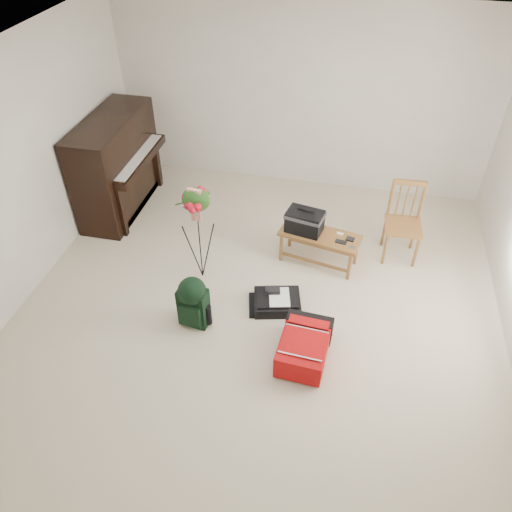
% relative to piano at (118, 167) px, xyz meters
% --- Properties ---
extents(floor, '(5.00, 5.50, 0.01)m').
position_rel_piano_xyz_m(floor, '(2.19, -1.60, -0.60)').
color(floor, '#B8AA94').
rests_on(floor, ground).
extents(ceiling, '(5.00, 5.50, 0.01)m').
position_rel_piano_xyz_m(ceiling, '(2.19, -1.60, 1.90)').
color(ceiling, white).
rests_on(ceiling, wall_back).
extents(wall_back, '(5.00, 0.04, 2.50)m').
position_rel_piano_xyz_m(wall_back, '(2.19, 1.15, 0.65)').
color(wall_back, silver).
rests_on(wall_back, floor).
extents(wall_left, '(0.04, 5.50, 2.50)m').
position_rel_piano_xyz_m(wall_left, '(-0.31, -1.60, 0.65)').
color(wall_left, silver).
rests_on(wall_left, floor).
extents(piano, '(0.71, 1.50, 1.25)m').
position_rel_piano_xyz_m(piano, '(0.00, 0.00, 0.00)').
color(piano, black).
rests_on(piano, floor).
extents(bench, '(0.96, 0.54, 0.70)m').
position_rel_piano_xyz_m(bench, '(2.57, -0.62, -0.10)').
color(bench, brown).
rests_on(bench, floor).
extents(dining_chair, '(0.43, 0.43, 0.94)m').
position_rel_piano_xyz_m(dining_chair, '(3.62, -0.26, -0.14)').
color(dining_chair, brown).
rests_on(dining_chair, floor).
extents(red_suitcase, '(0.48, 0.68, 0.28)m').
position_rel_piano_xyz_m(red_suitcase, '(2.74, -2.00, -0.45)').
color(red_suitcase, '#BD0812').
rests_on(red_suitcase, floor).
extents(black_duffel, '(0.56, 0.49, 0.20)m').
position_rel_piano_xyz_m(black_duffel, '(2.37, -1.43, -0.53)').
color(black_duffel, black).
rests_on(black_duffel, floor).
extents(green_backpack, '(0.31, 0.29, 0.58)m').
position_rel_piano_xyz_m(green_backpack, '(1.58, -1.84, -0.28)').
color(green_backpack, black).
rests_on(green_backpack, floor).
extents(flower_stand, '(0.44, 0.44, 1.20)m').
position_rel_piano_xyz_m(flower_stand, '(1.45, -1.13, -0.01)').
color(flower_stand, black).
rests_on(flower_stand, floor).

